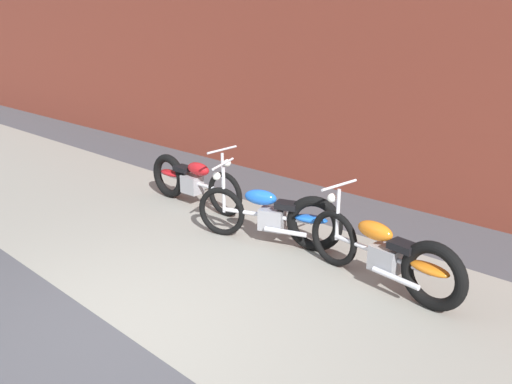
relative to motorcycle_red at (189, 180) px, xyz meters
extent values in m
plane|color=#47474C|center=(2.21, -2.77, -0.40)|extent=(80.00, 80.00, 0.00)
cube|color=gray|center=(2.21, -1.02, -0.40)|extent=(36.00, 3.50, 0.01)
cube|color=brown|center=(2.21, 2.43, 2.24)|extent=(36.00, 0.50, 5.28)
torus|color=black|center=(0.81, 0.01, -0.06)|extent=(0.68, 0.09, 0.68)
torus|color=black|center=(-0.49, -0.01, -0.03)|extent=(0.73, 0.14, 0.73)
cylinder|color=silver|center=(0.16, 0.00, -0.02)|extent=(1.24, 0.08, 0.06)
cube|color=#99999E|center=(0.08, 0.00, -0.06)|extent=(0.32, 0.23, 0.28)
ellipsoid|color=red|center=(0.24, 0.00, 0.22)|extent=(0.44, 0.20, 0.20)
ellipsoid|color=red|center=(-0.44, -0.01, 0.03)|extent=(0.44, 0.19, 0.10)
cube|color=black|center=(-0.12, 0.00, 0.16)|extent=(0.28, 0.21, 0.08)
cylinder|color=silver|center=(0.77, 0.01, 0.25)|extent=(0.04, 0.04, 0.62)
cylinder|color=silver|center=(0.77, 0.01, 0.61)|extent=(0.04, 0.58, 0.03)
sphere|color=white|center=(0.87, 0.02, 0.43)|extent=(0.11, 0.11, 0.11)
cylinder|color=silver|center=(-0.17, 0.14, -0.14)|extent=(0.55, 0.07, 0.06)
torus|color=black|center=(1.30, -0.53, -0.06)|extent=(0.67, 0.30, 0.68)
torus|color=black|center=(2.52, -0.09, -0.03)|extent=(0.73, 0.37, 0.73)
cylinder|color=silver|center=(1.91, -0.31, -0.02)|extent=(1.18, 0.47, 0.06)
cube|color=#99999E|center=(1.99, -0.28, -0.06)|extent=(0.38, 0.31, 0.28)
ellipsoid|color=blue|center=(1.84, -0.33, 0.22)|extent=(0.48, 0.33, 0.20)
ellipsoid|color=blue|center=(2.48, -0.11, 0.03)|extent=(0.47, 0.32, 0.10)
cube|color=black|center=(2.18, -0.21, 0.16)|extent=(0.33, 0.28, 0.08)
cylinder|color=silver|center=(1.34, -0.51, 0.25)|extent=(0.06, 0.06, 0.62)
cylinder|color=silver|center=(1.34, -0.51, 0.61)|extent=(0.22, 0.56, 0.03)
sphere|color=white|center=(1.24, -0.55, 0.43)|extent=(0.11, 0.11, 0.11)
cylinder|color=silver|center=(2.26, -0.34, -0.14)|extent=(0.54, 0.24, 0.06)
torus|color=black|center=(2.93, -0.25, -0.06)|extent=(0.68, 0.16, 0.68)
torus|color=black|center=(4.22, -0.41, -0.03)|extent=(0.74, 0.22, 0.73)
cylinder|color=silver|center=(3.58, -0.33, -0.02)|extent=(1.23, 0.20, 0.06)
cube|color=#99999E|center=(3.65, -0.34, -0.06)|extent=(0.34, 0.26, 0.28)
ellipsoid|color=orange|center=(3.50, -0.32, 0.22)|extent=(0.46, 0.24, 0.20)
ellipsoid|color=orange|center=(4.17, -0.40, 0.03)|extent=(0.46, 0.23, 0.10)
cube|color=black|center=(3.85, -0.36, 0.16)|extent=(0.30, 0.23, 0.08)
cylinder|color=silver|center=(2.97, -0.26, 0.25)|extent=(0.05, 0.05, 0.62)
cylinder|color=silver|center=(2.97, -0.26, 0.61)|extent=(0.10, 0.58, 0.03)
sphere|color=white|center=(2.87, -0.25, 0.43)|extent=(0.11, 0.11, 0.11)
cylinder|color=silver|center=(3.88, -0.52, -0.14)|extent=(0.55, 0.12, 0.06)
camera|label=1|loc=(6.00, -4.95, 2.36)|focal=35.80mm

